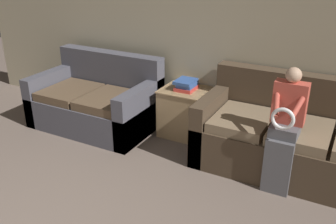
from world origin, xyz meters
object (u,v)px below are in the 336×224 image
(couch_side, at_px, (97,102))
(book_stack, at_px, (186,85))
(side_shelf, at_px, (186,112))
(child_left_seated, at_px, (285,127))
(couch_main, at_px, (301,141))

(couch_side, bearing_deg, book_stack, 13.61)
(couch_side, height_order, side_shelf, couch_side)
(side_shelf, bearing_deg, child_left_seated, -24.49)
(book_stack, bearing_deg, couch_side, -166.39)
(child_left_seated, bearing_deg, couch_main, 74.14)
(couch_side, bearing_deg, child_left_seated, -7.21)
(couch_main, xyz_separation_m, child_left_seated, (-0.12, -0.42, 0.33))
(couch_main, bearing_deg, couch_side, -177.84)
(couch_main, height_order, couch_side, couch_main)
(couch_main, bearing_deg, book_stack, 172.58)
(side_shelf, bearing_deg, couch_main, -7.35)
(couch_main, relative_size, child_left_seated, 1.75)
(child_left_seated, xyz_separation_m, side_shelf, (-1.34, 0.61, -0.36))
(couch_main, distance_m, book_stack, 1.52)
(couch_side, distance_m, book_stack, 1.29)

